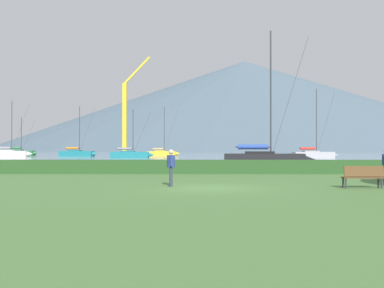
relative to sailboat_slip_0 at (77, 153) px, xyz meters
The scene contains 15 objects.
ground_plane 73.54m from the sailboat_slip_0, 71.30° to the right, with size 1000.00×1000.00×0.00m, color #477038.
harbor_water 71.36m from the sailboat_slip_0, 70.71° to the left, with size 320.00×246.00×0.00m, color #8499A8.
hedge_line 63.21m from the sailboat_slip_0, 68.10° to the right, with size 80.00×1.20×0.91m, color #284C23.
sailboat_slip_0 is the anchor object (origin of this frame).
sailboat_slip_2 12.46m from the sailboat_slip_0, 166.82° to the right, with size 7.98×2.98×10.54m.
sailboat_slip_3 54.89m from the sailboat_slip_0, 57.44° to the right, with size 8.62×3.28×12.63m.
sailboat_slip_4 17.43m from the sailboat_slip_0, 22.78° to the left, with size 6.92×2.55×10.13m.
sailboat_slip_5 18.69m from the sailboat_slip_0, 145.54° to the left, with size 7.75×2.53×8.28m.
sailboat_slip_7 44.67m from the sailboat_slip_0, 19.63° to the right, with size 7.52×2.71×11.17m.
sailboat_slip_8 17.60m from the sailboat_slip_0, 46.32° to the right, with size 7.23×2.21×8.01m.
park_bench_near_path 75.92m from the sailboat_slip_0, 66.59° to the right, with size 1.72×0.53×0.95m.
person_standing_walker 72.27m from the sailboat_slip_0, 72.33° to the right, with size 0.36×0.57×1.65m.
dock_crane 11.07m from the sailboat_slip_0, ahead, with size 5.97×2.00×19.34m.
distant_hill_west_ridge 304.32m from the sailboat_slip_0, 76.87° to the left, with size 304.44×304.44×63.17m, color #4C6070.
distant_hill_central_peak 235.66m from the sailboat_slip_0, 76.01° to the left, with size 329.84×329.84×60.90m, color #4C6070.
Camera 1 is at (-0.54, -19.68, 1.74)m, focal length 43.13 mm.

